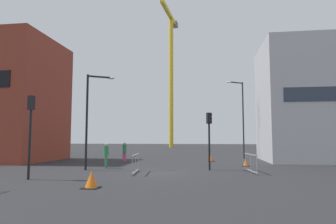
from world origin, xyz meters
TOP-DOWN VIEW (x-y plane):
  - ground at (0.00, 0.00)m, footprint 160.00×160.00m
  - brick_building at (-14.90, 6.65)m, footprint 8.61×7.82m
  - office_block at (13.82, 9.92)m, footprint 11.86×7.53m
  - construction_crane at (-4.67, 44.02)m, footprint 2.18×13.19m
  - streetlamp_tall at (6.27, 12.09)m, footprint 1.68×1.10m
  - streetlamp_short at (-4.43, 0.64)m, footprint 1.62×0.95m
  - traffic_light_island at (-5.69, -3.84)m, footprint 0.26×0.38m
  - traffic_light_near at (3.09, 1.51)m, footprint 0.39×0.33m
  - pedestrian_walking at (-4.15, 7.47)m, footprint 0.34×0.34m
  - pedestrian_waiting at (-3.80, 1.86)m, footprint 0.34×0.34m
  - safety_barrier_front at (-1.13, -0.70)m, footprint 0.31×2.56m
  - safety_barrier_right_run at (5.47, 0.55)m, footprint 0.41×2.43m
  - traffic_cone_on_verge at (-1.70, -5.73)m, footprint 0.68×0.68m
  - traffic_cone_striped at (3.25, 8.51)m, footprint 0.57×0.57m
  - traffic_cone_by_barrier at (5.69, 4.58)m, footprint 0.52×0.52m

SIDE VIEW (x-z plane):
  - ground at x=0.00m, z-range 0.00..0.00m
  - traffic_cone_by_barrier at x=5.69m, z-range -0.02..0.50m
  - traffic_cone_striped at x=3.25m, z-range -0.02..0.56m
  - traffic_cone_on_verge at x=-1.70m, z-range -0.02..0.66m
  - safety_barrier_right_run at x=5.47m, z-range 0.02..1.10m
  - safety_barrier_front at x=-1.13m, z-range 0.02..1.10m
  - pedestrian_walking at x=-4.15m, z-range 0.13..1.78m
  - pedestrian_waiting at x=-3.80m, z-range 0.13..1.81m
  - traffic_light_near at x=3.09m, z-range 0.64..4.26m
  - traffic_light_island at x=-5.69m, z-range 0.70..4.81m
  - streetlamp_short at x=-4.43m, z-range 0.62..6.73m
  - streetlamp_tall at x=6.27m, z-range 0.68..8.21m
  - office_block at x=13.82m, z-range 0.00..10.37m
  - brick_building at x=-14.90m, z-range 0.00..10.78m
  - construction_crane at x=-4.67m, z-range 3.41..32.16m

